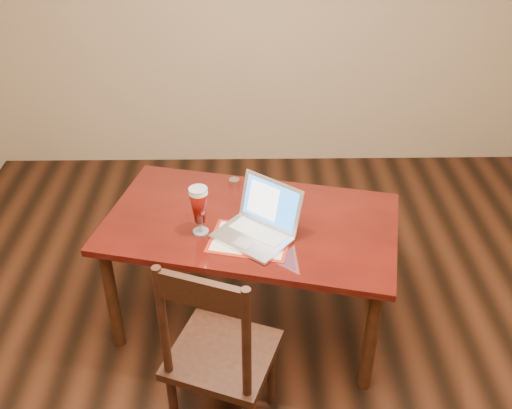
{
  "coord_description": "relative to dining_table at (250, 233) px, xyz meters",
  "views": [
    {
      "loc": [
        -0.12,
        -1.9,
        2.47
      ],
      "look_at": [
        -0.09,
        0.5,
        0.86
      ],
      "focal_mm": 40.0,
      "sensor_mm": 36.0,
      "label": 1
    }
  ],
  "objects": [
    {
      "name": "ground",
      "position": [
        0.12,
        -0.55,
        -0.64
      ],
      "size": [
        5.0,
        5.0,
        0.0
      ],
      "primitive_type": "plane",
      "color": "black",
      "rests_on": "ground"
    },
    {
      "name": "dining_table",
      "position": [
        0.0,
        0.0,
        0.0
      ],
      "size": [
        1.68,
        1.19,
        0.98
      ],
      "rotation": [
        0.0,
        0.0,
        -0.23
      ],
      "color": "#480E09",
      "rests_on": "ground"
    },
    {
      "name": "dining_chair",
      "position": [
        -0.14,
        -0.72,
        -0.14
      ],
      "size": [
        0.57,
        0.56,
        1.06
      ],
      "rotation": [
        0.0,
        0.0,
        -0.35
      ],
      "color": "#32170E",
      "rests_on": "ground"
    },
    {
      "name": "room_shell",
      "position": [
        0.12,
        -0.55,
        1.12
      ],
      "size": [
        4.51,
        5.01,
        2.71
      ],
      "color": "tan",
      "rests_on": "ground"
    }
  ]
}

